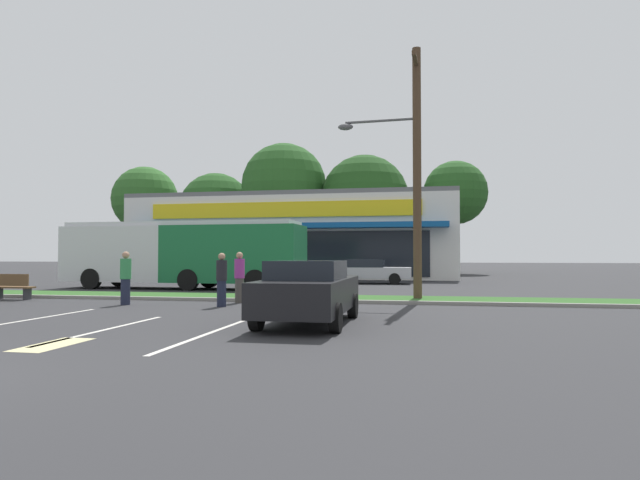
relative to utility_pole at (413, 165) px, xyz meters
name	(u,v)px	position (x,y,z in m)	size (l,w,h in m)	color
grass_median	(233,297)	(-6.71, 0.01, -4.81)	(56.00, 2.20, 0.12)	#2D5B23
curb_lip	(221,300)	(-6.71, -1.21, -4.81)	(56.00, 0.24, 0.12)	gray
parking_stripe_0	(37,318)	(-9.46, -7.04, -4.87)	(0.12, 4.80, 0.01)	silver
parking_stripe_1	(107,329)	(-6.51, -8.54, -4.87)	(0.12, 4.80, 0.01)	silver
parking_stripe_2	(205,335)	(-4.06, -8.87, -4.87)	(0.12, 4.80, 0.01)	silver
lot_arrow	(53,344)	(-6.30, -10.56, -4.87)	(0.70, 1.60, 0.01)	beige
storefront_building	(302,238)	(-9.16, 22.34, -1.81)	(23.70, 14.00, 6.12)	silver
tree_far_left	(145,199)	(-28.65, 32.81, 2.75)	(6.87, 6.87, 11.07)	#473323
tree_left	(216,210)	(-20.15, 31.53, 1.39)	(7.33, 7.33, 9.93)	#473323
tree_mid_left	(284,186)	(-12.68, 30.08, 3.40)	(8.12, 8.12, 12.34)	#473323
tree_mid	(365,199)	(-4.96, 30.15, 2.03)	(8.12, 8.12, 10.97)	#473323
tree_mid_right	(455,193)	(3.29, 30.85, 2.48)	(5.80, 5.80, 10.27)	#473323
utility_pole	(413,165)	(0.00, 0.00, 0.00)	(3.02, 2.40, 9.06)	#4C3826
city_bus	(182,253)	(-11.21, 5.12, -3.10)	(12.05, 2.90, 3.25)	#196638
bus_stop_bench	(12,286)	(-14.60, -2.00, -4.37)	(1.60, 0.45, 0.95)	brown
car_0	(309,291)	(-2.33, -6.80, -4.08)	(1.95, 4.49, 1.51)	black
car_2	(369,271)	(-2.74, 11.72, -4.14)	(4.71, 1.87, 1.41)	#B7B7BC
pedestrian_near_bench	(222,280)	(-5.95, -3.13, -4.01)	(0.34, 0.34, 1.71)	#1E2338
pedestrian_mid	(126,278)	(-9.31, -3.12, -3.98)	(0.36, 0.36, 1.76)	#1E2338
pedestrian_far	(239,277)	(-5.87, -1.68, -3.99)	(0.35, 0.35, 1.75)	#47423D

